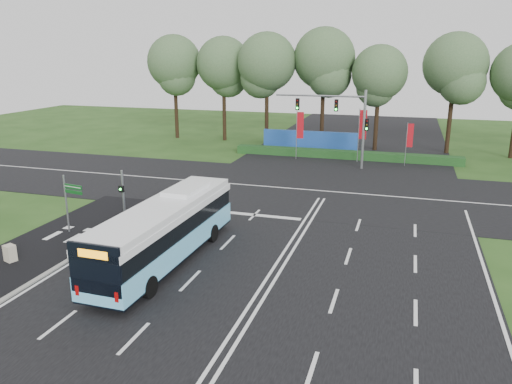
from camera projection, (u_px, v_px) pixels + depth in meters
ground at (286, 250)px, 26.58m from camera, size 120.00×120.00×0.00m
road_main at (286, 249)px, 26.57m from camera, size 20.00×120.00×0.04m
road_cross at (324, 191)px, 37.62m from camera, size 120.00×14.00×0.05m
bike_path at (51, 244)px, 27.32m from camera, size 5.00×18.00×0.06m
kerb_strip at (89, 248)px, 26.64m from camera, size 0.25×18.00×0.12m
city_bus at (166, 231)px, 24.60m from camera, size 2.67×11.54×3.30m
pedestrian_signal at (123, 196)px, 29.67m from camera, size 0.31×0.42×3.46m
street_sign at (70, 197)px, 28.34m from camera, size 1.34×0.30×3.46m
utility_cabinet at (10, 254)px, 24.91m from camera, size 0.65×0.60×0.90m
banner_flag_left at (299, 128)px, 47.90m from camera, size 0.69×0.17×4.74m
banner_flag_mid at (362, 128)px, 46.62m from camera, size 0.75×0.15×5.08m
banner_flag_right at (409, 138)px, 45.26m from camera, size 0.59×0.14×4.01m
traffic_light_gantry at (344, 116)px, 44.12m from camera, size 8.41×0.28×7.00m
hedge at (345, 155)px, 49.02m from camera, size 22.00×1.20×0.80m
blue_hoarding at (310, 141)px, 52.26m from camera, size 10.00×0.30×2.20m
eucalyptus_row at (365, 66)px, 51.99m from camera, size 54.54×7.90×12.80m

